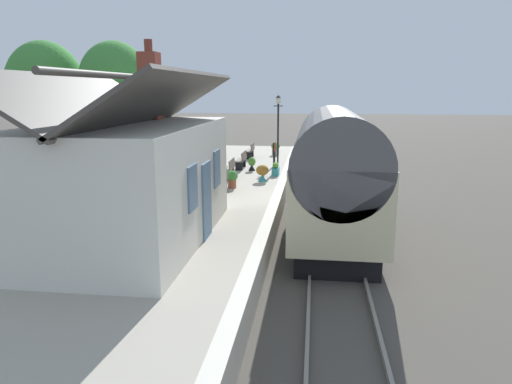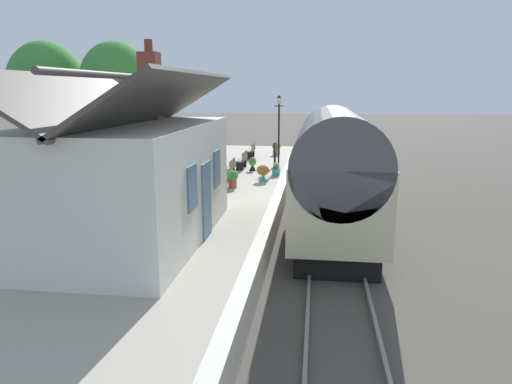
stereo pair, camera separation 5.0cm
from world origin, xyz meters
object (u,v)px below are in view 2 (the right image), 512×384
(bench_by_lamp, at_px, (230,168))
(planter_bench_right, at_px, (276,169))
(train, at_px, (335,173))
(bench_near_building, at_px, (251,150))
(planter_corner_building, at_px, (276,148))
(planter_by_door, at_px, (232,178))
(station_sign_board, at_px, (275,149))
(planter_edge_far, at_px, (252,164))
(station_building, at_px, (128,179))
(tree_mid_background, at_px, (47,89))
(bench_mid_platform, at_px, (222,181))
(lamp_post_platform, at_px, (279,116))
(planter_bench_left, at_px, (201,157))
(tree_far_right, at_px, (116,83))
(planter_under_sign, at_px, (263,172))
(bench_platform_end, at_px, (243,160))
(tree_behind_building, at_px, (139,84))

(bench_by_lamp, xyz_separation_m, planter_bench_right, (1.07, -2.04, -0.18))
(train, distance_m, bench_near_building, 12.64)
(planter_corner_building, height_order, planter_by_door, planter_corner_building)
(planter_corner_building, height_order, station_sign_board, station_sign_board)
(planter_bench_right, height_order, planter_by_door, planter_by_door)
(planter_edge_far, bearing_deg, planter_by_door, 176.44)
(bench_by_lamp, bearing_deg, train, -139.24)
(station_building, distance_m, tree_mid_background, 16.19)
(bench_near_building, bearing_deg, tree_mid_background, 104.90)
(bench_mid_platform, relative_size, lamp_post_platform, 0.38)
(bench_by_lamp, xyz_separation_m, planter_edge_far, (2.16, -0.74, -0.13))
(bench_by_lamp, distance_m, planter_bench_left, 5.02)
(station_building, relative_size, planter_edge_far, 10.93)
(bench_by_lamp, distance_m, tree_mid_background, 12.00)
(planter_corner_building, distance_m, planter_by_door, 10.05)
(bench_by_lamp, bearing_deg, tree_far_right, 63.46)
(bench_near_building, distance_m, lamp_post_platform, 3.23)
(planter_under_sign, height_order, tree_far_right, tree_far_right)
(station_building, height_order, tree_far_right, tree_far_right)
(planter_corner_building, bearing_deg, planter_bench_right, -175.07)
(tree_mid_background, bearing_deg, tree_far_right, -93.43)
(station_sign_board, bearing_deg, bench_platform_end, 56.73)
(train, height_order, bench_mid_platform, train)
(planter_bench_left, xyz_separation_m, tree_behind_building, (6.17, 5.82, 4.11))
(bench_mid_platform, bearing_deg, tree_far_right, 47.08)
(bench_by_lamp, bearing_deg, lamp_post_platform, -20.78)
(planter_bench_left, bearing_deg, planter_by_door, -155.04)
(planter_bench_left, relative_size, tree_mid_background, 0.11)
(planter_bench_left, bearing_deg, planter_corner_building, -47.52)
(train, xyz_separation_m, tree_mid_background, (8.89, 15.41, 2.76))
(bench_by_lamp, distance_m, planter_edge_far, 2.29)
(planter_bench_right, bearing_deg, station_building, 162.95)
(planter_corner_building, bearing_deg, planter_under_sign, -179.06)
(bench_by_lamp, height_order, planter_bench_left, bench_by_lamp)
(planter_bench_left, relative_size, planter_corner_building, 1.03)
(bench_near_building, relative_size, lamp_post_platform, 0.38)
(bench_mid_platform, height_order, tree_mid_background, tree_mid_background)
(station_building, relative_size, station_sign_board, 4.72)
(station_building, relative_size, planter_bench_right, 9.68)
(tree_mid_background, height_order, tree_behind_building, tree_mid_background)
(bench_by_lamp, xyz_separation_m, planter_corner_building, (7.96, -1.44, -0.05))
(station_building, relative_size, planter_by_door, 9.48)
(planter_bench_left, distance_m, planter_by_door, 7.05)
(bench_mid_platform, height_order, planter_under_sign, bench_mid_platform)
(planter_bench_right, relative_size, station_sign_board, 0.49)
(train, bearing_deg, tree_far_right, 52.57)
(planter_edge_far, relative_size, planter_corner_building, 0.86)
(station_building, xyz_separation_m, bench_platform_end, (11.73, -1.21, -1.21))
(planter_bench_right, relative_size, planter_corner_building, 0.97)
(lamp_post_platform, bearing_deg, bench_mid_platform, 168.75)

